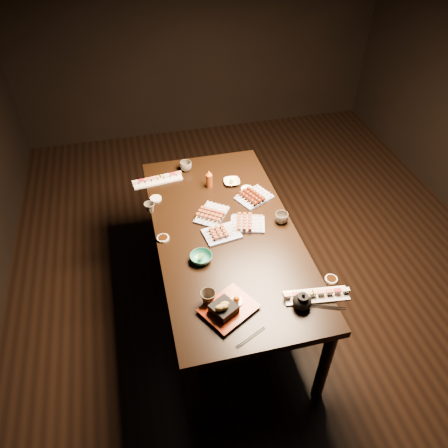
# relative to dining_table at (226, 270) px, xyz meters

# --- Properties ---
(ground) EXTENTS (5.00, 5.00, 0.00)m
(ground) POSITION_rel_dining_table_xyz_m (0.36, 0.16, -0.38)
(ground) COLOR black
(ground) RESTS_ON ground
(dining_table) EXTENTS (1.18, 1.92, 0.75)m
(dining_table) POSITION_rel_dining_table_xyz_m (0.00, 0.00, 0.00)
(dining_table) COLOR black
(dining_table) RESTS_ON ground
(sushi_platter_near) EXTENTS (0.37, 0.14, 0.04)m
(sushi_platter_near) POSITION_rel_dining_table_xyz_m (0.36, -0.64, 0.40)
(sushi_platter_near) COLOR white
(sushi_platter_near) RESTS_ON dining_table
(sushi_platter_far) EXTENTS (0.37, 0.15, 0.04)m
(sushi_platter_far) POSITION_rel_dining_table_xyz_m (-0.36, 0.65, 0.40)
(sushi_platter_far) COLOR white
(sushi_platter_far) RESTS_ON dining_table
(yakitori_plate_center) EXTENTS (0.25, 0.20, 0.06)m
(yakitori_plate_center) POSITION_rel_dining_table_xyz_m (-0.03, -0.03, 0.40)
(yakitori_plate_center) COLOR #828EB6
(yakitori_plate_center) RESTS_ON dining_table
(yakitori_plate_right) EXTENTS (0.26, 0.22, 0.06)m
(yakitori_plate_right) POSITION_rel_dining_table_xyz_m (0.15, 0.03, 0.40)
(yakitori_plate_right) COLOR #828EB6
(yakitori_plate_right) RESTS_ON dining_table
(yakitori_plate_left) EXTENTS (0.27, 0.29, 0.06)m
(yakitori_plate_left) POSITION_rel_dining_table_xyz_m (-0.06, 0.17, 0.40)
(yakitori_plate_left) COLOR #828EB6
(yakitori_plate_left) RESTS_ON dining_table
(tsukune_plate) EXTENTS (0.29, 0.26, 0.06)m
(tsukune_plate) POSITION_rel_dining_table_xyz_m (0.28, 0.29, 0.40)
(tsukune_plate) COLOR #828EB6
(tsukune_plate) RESTS_ON dining_table
(edamame_bowl_green) EXTENTS (0.16, 0.16, 0.04)m
(edamame_bowl_green) POSITION_rel_dining_table_xyz_m (-0.21, -0.22, 0.40)
(edamame_bowl_green) COLOR #2A816D
(edamame_bowl_green) RESTS_ON dining_table
(edamame_bowl_cream) EXTENTS (0.13, 0.13, 0.03)m
(edamame_bowl_cream) POSITION_rel_dining_table_xyz_m (0.17, 0.49, 0.39)
(edamame_bowl_cream) COLOR beige
(edamame_bowl_cream) RESTS_ON dining_table
(tempura_tray) EXTENTS (0.35, 0.33, 0.10)m
(tempura_tray) POSITION_rel_dining_table_xyz_m (-0.13, -0.62, 0.43)
(tempura_tray) COLOR black
(tempura_tray) RESTS_ON dining_table
(teacup_near_left) EXTENTS (0.11, 0.11, 0.08)m
(teacup_near_left) POSITION_rel_dining_table_xyz_m (-0.23, -0.54, 0.42)
(teacup_near_left) COLOR #4E463C
(teacup_near_left) RESTS_ON dining_table
(teacup_mid_right) EXTENTS (0.11, 0.11, 0.07)m
(teacup_mid_right) POSITION_rel_dining_table_xyz_m (0.38, 0.00, 0.41)
(teacup_mid_right) COLOR #4E463C
(teacup_mid_right) RESTS_ON dining_table
(teacup_far_left) EXTENTS (0.09, 0.09, 0.07)m
(teacup_far_left) POSITION_rel_dining_table_xyz_m (-0.45, 0.32, 0.41)
(teacup_far_left) COLOR #4E463C
(teacup_far_left) RESTS_ON dining_table
(teacup_far_right) EXTENTS (0.11, 0.11, 0.07)m
(teacup_far_right) POSITION_rel_dining_table_xyz_m (-0.13, 0.75, 0.41)
(teacup_far_right) COLOR #4E463C
(teacup_far_right) RESTS_ON dining_table
(teapot) EXTENTS (0.14, 0.14, 0.10)m
(teapot) POSITION_rel_dining_table_xyz_m (0.26, -0.68, 0.43)
(teapot) COLOR black
(teapot) RESTS_ON dining_table
(condiment_bottle) EXTENTS (0.06, 0.06, 0.14)m
(condiment_bottle) POSITION_rel_dining_table_xyz_m (-0.00, 0.50, 0.45)
(condiment_bottle) COLOR maroon
(condiment_bottle) RESTS_ON dining_table
(sauce_dish_west) EXTENTS (0.09, 0.09, 0.01)m
(sauce_dish_west) POSITION_rel_dining_table_xyz_m (-0.41, 0.02, 0.38)
(sauce_dish_west) COLOR white
(sauce_dish_west) RESTS_ON dining_table
(sauce_dish_east) EXTENTS (0.10, 0.10, 0.02)m
(sauce_dish_east) POSITION_rel_dining_table_xyz_m (0.25, 0.39, 0.38)
(sauce_dish_east) COLOR white
(sauce_dish_east) RESTS_ON dining_table
(sauce_dish_se) EXTENTS (0.08, 0.08, 0.01)m
(sauce_dish_se) POSITION_rel_dining_table_xyz_m (0.49, -0.55, 0.38)
(sauce_dish_se) COLOR white
(sauce_dish_se) RESTS_ON dining_table
(sauce_dish_nw) EXTENTS (0.09, 0.09, 0.01)m
(sauce_dish_nw) POSITION_rel_dining_table_xyz_m (-0.40, 0.44, 0.38)
(sauce_dish_nw) COLOR white
(sauce_dish_nw) RESTS_ON dining_table
(chopsticks_near) EXTENTS (0.18, 0.10, 0.01)m
(chopsticks_near) POSITION_rel_dining_table_xyz_m (-0.07, -0.81, 0.38)
(chopsticks_near) COLOR black
(chopsticks_near) RESTS_ON dining_table
(chopsticks_se) EXTENTS (0.22, 0.10, 0.01)m
(chopsticks_se) POSITION_rel_dining_table_xyz_m (0.38, -0.72, 0.38)
(chopsticks_se) COLOR black
(chopsticks_se) RESTS_ON dining_table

